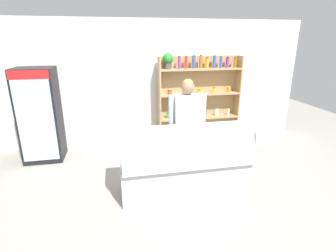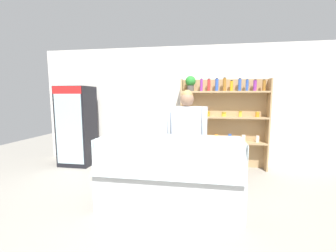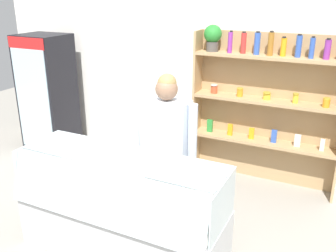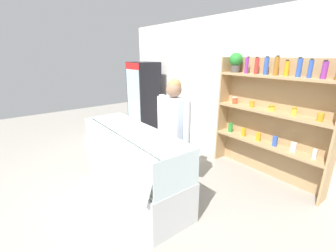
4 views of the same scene
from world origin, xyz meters
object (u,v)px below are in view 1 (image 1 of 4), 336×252
drinks_fridge (40,115)px  deli_display_case (185,172)px  shelving_unit (197,93)px  shop_clerk (187,119)px

drinks_fridge → deli_display_case: size_ratio=0.91×
drinks_fridge → shelving_unit: 3.26m
shop_clerk → drinks_fridge: bearing=157.0°
drinks_fridge → shelving_unit: shelving_unit is taller
shelving_unit → shop_clerk: (-0.63, -1.45, -0.13)m
shop_clerk → shelving_unit: bearing=66.6°
shelving_unit → deli_display_case: shelving_unit is taller
shelving_unit → deli_display_case: bearing=-111.8°
deli_display_case → shop_clerk: size_ratio=1.19×
deli_display_case → shop_clerk: 0.92m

